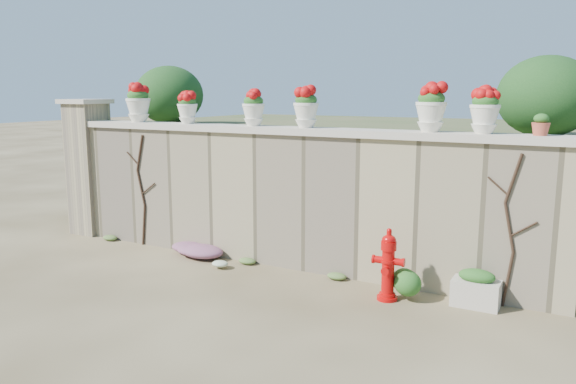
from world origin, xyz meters
The scene contains 21 objects.
ground centered at (0.00, 0.00, 0.00)m, with size 80.00×80.00×0.00m, color #4F4127.
stone_wall centered at (0.00, 1.80, 1.00)m, with size 8.00×0.40×2.00m, color #958663.
wall_cap centered at (0.00, 1.80, 2.05)m, with size 8.10×0.52×0.10m, color beige.
gate_pillar centered at (-4.15, 1.80, 1.26)m, with size 0.72×0.72×2.48m.
raised_fill centered at (0.00, 5.00, 1.00)m, with size 9.00×6.00×2.00m, color #384C23.
back_shrub_left centered at (-3.20, 3.00, 2.55)m, with size 1.30×1.30×1.10m, color #143814.
back_shrub_right centered at (3.40, 3.00, 2.55)m, with size 1.30×1.30×1.10m, color #143814.
vine_left centered at (-2.67, 1.58, 0.99)m, with size 0.60×0.04×1.91m.
vine_right centered at (3.23, 1.58, 0.99)m, with size 0.60×0.04×1.91m.
fire_hydrant centered at (1.88, 1.10, 0.47)m, with size 0.40×0.28×0.93m.
planter_box centered at (2.90, 1.42, 0.22)m, with size 0.57×0.33×0.47m.
green_shrub centered at (2.03, 1.21, 0.26)m, with size 0.55×0.50×0.52m, color #1E5119.
magenta_clump centered at (-1.42, 1.43, 0.13)m, with size 0.97×0.65×0.26m, color #AC2296.
white_flowers centered at (-0.65, 1.16, 0.08)m, with size 0.47×0.37×0.17m, color white.
urn_pot_0 centered at (-2.87, 1.80, 2.42)m, with size 0.41×0.41×0.65m.
urn_pot_1 centered at (-1.81, 1.80, 2.35)m, with size 0.33×0.33×0.51m.
urn_pot_2 centered at (-0.54, 1.80, 2.37)m, with size 0.34×0.34×0.54m.
urn_pot_3 centered at (0.35, 1.80, 2.38)m, with size 0.37×0.37×0.57m.
urn_pot_4 centered at (2.15, 1.80, 2.41)m, with size 0.39×0.39×0.62m.
urn_pot_5 centered at (2.81, 1.80, 2.38)m, with size 0.37×0.37×0.58m.
terracotta_pot centered at (3.46, 1.80, 2.22)m, with size 0.21×0.21×0.25m.
Camera 1 is at (4.03, -5.47, 2.61)m, focal length 35.00 mm.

